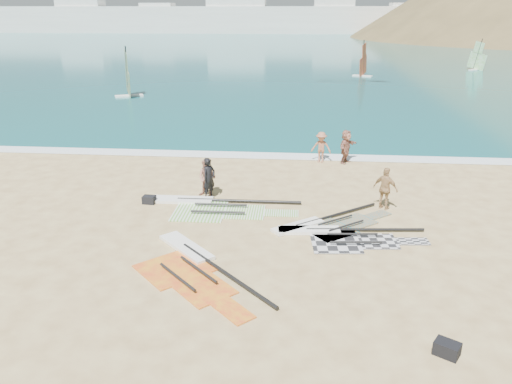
# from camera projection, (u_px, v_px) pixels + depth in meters

# --- Properties ---
(ground) EXTENTS (300.00, 300.00, 0.00)m
(ground) POSITION_uv_depth(u_px,v_px,m) (274.00, 268.00, 15.47)
(ground) COLOR #D3BC7B
(ground) RESTS_ON ground
(sea) EXTENTS (300.00, 240.00, 0.06)m
(sea) POSITION_uv_depth(u_px,v_px,m) (300.00, 37.00, 138.78)
(sea) COLOR #0C5754
(sea) RESTS_ON ground
(surf_line) EXTENTS (300.00, 1.20, 0.04)m
(surf_line) POSITION_uv_depth(u_px,v_px,m) (286.00, 157.00, 26.96)
(surf_line) COLOR white
(surf_line) RESTS_ON ground
(far_town) EXTENTS (160.00, 8.00, 12.00)m
(far_town) POSITION_uv_depth(u_px,v_px,m) (250.00, 18.00, 155.34)
(far_town) COLOR white
(far_town) RESTS_ON ground
(rig_grey) EXTENTS (5.25, 2.15, 0.20)m
(rig_grey) POSITION_uv_depth(u_px,v_px,m) (340.00, 236.00, 17.49)
(rig_grey) COLOR #262629
(rig_grey) RESTS_ON ground
(rig_green) EXTENTS (6.35, 2.49, 0.20)m
(rig_green) POSITION_uv_depth(u_px,v_px,m) (209.00, 206.00, 20.16)
(rig_green) COLOR #63B62F
(rig_green) RESTS_ON ground
(rig_orange) EXTENTS (4.62, 3.74, 0.19)m
(rig_orange) POSITION_uv_depth(u_px,v_px,m) (325.00, 225.00, 18.42)
(rig_orange) COLOR orange
(rig_orange) RESTS_ON ground
(rig_red) EXTENTS (4.68, 5.30, 0.20)m
(rig_red) POSITION_uv_depth(u_px,v_px,m) (192.00, 266.00, 15.49)
(rig_red) COLOR red
(rig_red) RESTS_ON ground
(gear_bag_near) EXTENTS (0.54, 0.41, 0.32)m
(gear_bag_near) POSITION_uv_depth(u_px,v_px,m) (149.00, 200.00, 20.50)
(gear_bag_near) COLOR black
(gear_bag_near) RESTS_ON ground
(gear_bag_far) EXTENTS (0.68, 0.63, 0.34)m
(gear_bag_far) POSITION_uv_depth(u_px,v_px,m) (447.00, 349.00, 11.52)
(gear_bag_far) COLOR black
(gear_bag_far) RESTS_ON ground
(person_wetsuit) EXTENTS (0.72, 0.77, 1.77)m
(person_wetsuit) POSITION_uv_depth(u_px,v_px,m) (209.00, 179.00, 20.78)
(person_wetsuit) COLOR black
(person_wetsuit) RESTS_ON ground
(beachgoer_left) EXTENTS (0.87, 0.73, 1.61)m
(beachgoer_left) POSITION_uv_depth(u_px,v_px,m) (207.00, 178.00, 21.09)
(beachgoer_left) COLOR #A56C5A
(beachgoer_left) RESTS_ON ground
(beachgoer_mid) EXTENTS (1.13, 0.77, 1.61)m
(beachgoer_mid) POSITION_uv_depth(u_px,v_px,m) (321.00, 147.00, 25.78)
(beachgoer_mid) COLOR #A06248
(beachgoer_mid) RESTS_ON ground
(beachgoer_back) EXTENTS (1.08, 0.91, 1.72)m
(beachgoer_back) POSITION_uv_depth(u_px,v_px,m) (385.00, 189.00, 19.69)
(beachgoer_back) COLOR tan
(beachgoer_back) RESTS_ON ground
(beachgoer_right) EXTENTS (1.26, 1.65, 1.74)m
(beachgoer_right) POSITION_uv_depth(u_px,v_px,m) (346.00, 146.00, 25.64)
(beachgoer_right) COLOR #A16856
(beachgoer_right) RESTS_ON ground
(windsurfer_left) EXTENTS (2.55, 2.78, 4.52)m
(windsurfer_left) POSITION_uv_depth(u_px,v_px,m) (128.00, 82.00, 44.66)
(windsurfer_left) COLOR white
(windsurfer_left) RESTS_ON ground
(windsurfer_centre) EXTENTS (2.37, 2.60, 4.19)m
(windsurfer_centre) POSITION_uv_depth(u_px,v_px,m) (363.00, 66.00, 58.00)
(windsurfer_centre) COLOR white
(windsurfer_centre) RESTS_ON ground
(windsurfer_right) EXTENTS (2.09, 2.10, 3.99)m
(windsurfer_right) POSITION_uv_depth(u_px,v_px,m) (477.00, 61.00, 63.81)
(windsurfer_right) COLOR white
(windsurfer_right) RESTS_ON ground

